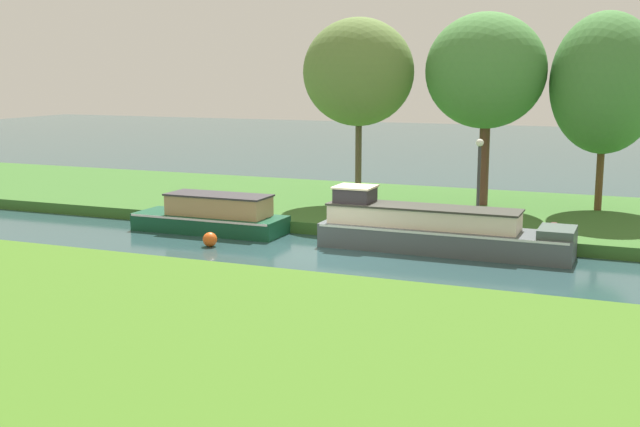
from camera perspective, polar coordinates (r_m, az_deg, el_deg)
ground_plane at (r=24.36m, az=1.06°, el=-2.70°), size 120.00×120.00×0.00m
riverbank_far at (r=30.83m, az=5.78°, el=0.35°), size 72.00×10.00×0.40m
riverbank_near at (r=16.54m, az=-10.42°, el=-8.38°), size 72.00×10.00×0.40m
slate_barge at (r=24.52m, az=8.26°, el=-1.18°), size 7.60×1.71×1.86m
forest_narrowboat at (r=27.40m, az=-7.62°, el=-0.18°), size 5.27×1.75×1.31m
willow_tree_left at (r=30.57m, az=2.72°, el=10.00°), size 4.27×3.42×6.99m
willow_tree_centre at (r=30.29m, az=11.70°, el=9.88°), size 4.40×4.13×7.12m
willow_tree_right at (r=30.51m, az=19.64°, el=8.73°), size 3.84×4.36×7.10m
lamp_post at (r=25.86m, az=11.24°, el=2.86°), size 0.24×0.24×2.90m
mooring_post_near at (r=25.09m, az=16.30°, el=-1.20°), size 0.19×0.19×0.51m
channel_buoy at (r=25.18m, az=-7.84°, el=-1.84°), size 0.45×0.45×0.45m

